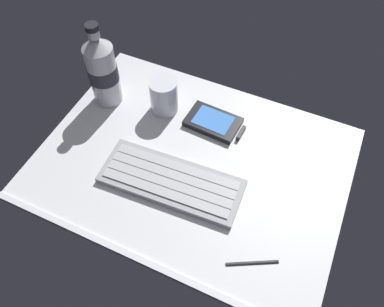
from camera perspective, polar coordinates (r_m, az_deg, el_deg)
ground_plane at (r=82.12cm, az=-0.07°, el=-1.74°), size 64.00×48.00×2.80cm
keyboard at (r=77.98cm, az=-3.10°, el=-4.12°), size 29.55×12.55×1.70cm
handheld_device at (r=87.18cm, az=3.54°, el=4.58°), size 13.12×8.31×1.50cm
juice_cup at (r=88.26cm, az=-4.19°, el=8.42°), size 6.40×6.40×8.50cm
water_bottle at (r=89.08cm, az=-13.19°, el=12.02°), size 6.73×6.73×20.80cm
stylus_pen at (r=71.84cm, az=8.99°, el=-15.74°), size 8.74×5.03×0.70cm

